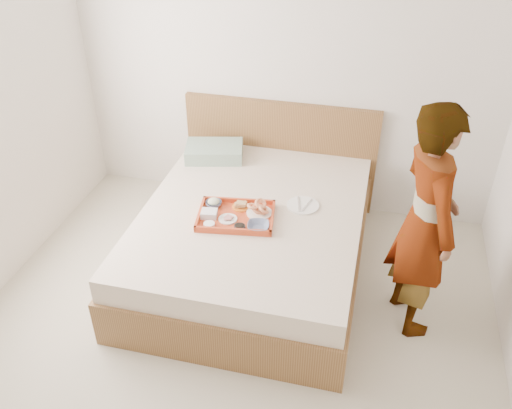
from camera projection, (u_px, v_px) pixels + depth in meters
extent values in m
cube|color=#BAB39E|center=(217.00, 368.00, 3.39)|extent=(3.50, 4.00, 0.01)
cube|color=silver|center=(285.00, 59.00, 4.27)|extent=(3.50, 0.01, 2.60)
cube|color=brown|center=(253.00, 239.00, 4.05)|extent=(1.65, 2.00, 0.53)
cube|color=brown|center=(280.00, 153.00, 4.71)|extent=(1.65, 0.06, 0.95)
cube|color=#91A595|center=(214.00, 151.00, 4.51)|extent=(0.53, 0.42, 0.11)
cube|color=#C65E2B|center=(236.00, 216.00, 3.80)|extent=(0.58, 0.46, 0.05)
cylinder|color=white|center=(259.00, 213.00, 3.84)|extent=(0.21, 0.21, 0.01)
imported|color=navy|center=(258.00, 226.00, 3.68)|extent=(0.17, 0.17, 0.04)
cylinder|color=black|center=(240.00, 227.00, 3.68)|extent=(0.09, 0.09, 0.03)
cylinder|color=white|center=(228.00, 219.00, 3.78)|extent=(0.15, 0.15, 0.01)
cylinder|color=orange|center=(241.00, 207.00, 3.90)|extent=(0.15, 0.15, 0.01)
imported|color=navy|center=(214.00, 204.00, 3.91)|extent=(0.13, 0.13, 0.04)
cube|color=silver|center=(209.00, 214.00, 3.80)|extent=(0.12, 0.11, 0.05)
cylinder|color=white|center=(209.00, 225.00, 3.71)|extent=(0.09, 0.09, 0.03)
cylinder|color=white|center=(303.00, 205.00, 3.94)|extent=(0.25, 0.25, 0.01)
imported|color=beige|center=(425.00, 223.00, 3.33)|extent=(0.57, 0.68, 1.59)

